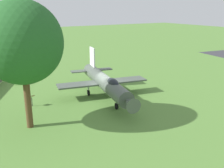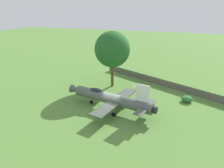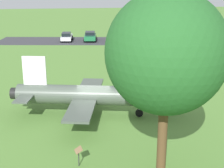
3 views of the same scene
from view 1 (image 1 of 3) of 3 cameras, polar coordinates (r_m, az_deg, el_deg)
ground_plane at (r=27.56m, az=-1.66°, el=-2.93°), size 200.00×200.00×0.00m
display_jet at (r=26.70m, az=-1.45°, el=0.32°), size 9.90×13.78×4.70m
shade_tree at (r=20.11m, az=-19.40°, el=8.66°), size 6.07×6.15×9.93m
shrub_near_fence at (r=34.31m, az=-19.48°, el=0.89°), size 1.54×1.72×0.94m
info_plaque at (r=26.00m, az=-17.45°, el=-2.96°), size 0.66×0.50×1.14m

